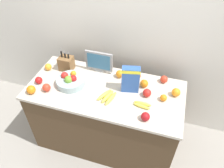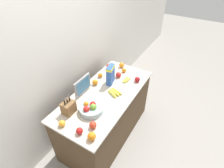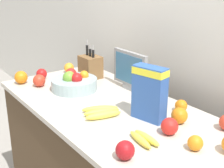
% 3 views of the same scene
% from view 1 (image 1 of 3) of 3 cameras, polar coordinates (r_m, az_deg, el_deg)
% --- Properties ---
extents(ground_plane, '(14.00, 14.00, 0.00)m').
position_cam_1_polar(ground_plane, '(2.93, -1.46, -13.98)').
color(ground_plane, gray).
extents(wall_back, '(9.00, 0.06, 2.60)m').
position_cam_1_polar(wall_back, '(2.47, 2.46, 14.93)').
color(wall_back, silver).
rests_on(wall_back, ground_plane).
extents(counter, '(1.61, 0.75, 0.88)m').
position_cam_1_polar(counter, '(2.57, -1.63, -8.50)').
color(counter, '#4C3823').
rests_on(counter, ground_plane).
extents(knife_block, '(0.15, 0.13, 0.28)m').
position_cam_1_polar(knife_block, '(2.51, -11.85, 5.33)').
color(knife_block, brown).
rests_on(knife_block, counter).
extents(small_monitor, '(0.31, 0.03, 0.26)m').
position_cam_1_polar(small_monitor, '(2.39, -3.43, 5.85)').
color(small_monitor, gray).
rests_on(small_monitor, counter).
extents(cereal_box, '(0.19, 0.11, 0.29)m').
position_cam_1_polar(cereal_box, '(2.14, 4.87, 1.45)').
color(cereal_box, '#2D56A8').
rests_on(cereal_box, counter).
extents(fruit_bowl, '(0.30, 0.30, 0.13)m').
position_cam_1_polar(fruit_bowl, '(2.32, -10.79, 0.86)').
color(fruit_bowl, '#99B2B7').
rests_on(fruit_bowl, counter).
extents(banana_bunch_left, '(0.18, 0.09, 0.03)m').
position_cam_1_polar(banana_bunch_left, '(2.09, 7.88, -5.40)').
color(banana_bunch_left, yellow).
rests_on(banana_bunch_left, counter).
extents(banana_bunch_right, '(0.18, 0.23, 0.04)m').
position_cam_1_polar(banana_bunch_right, '(2.15, -1.13, -3.27)').
color(banana_bunch_right, yellow).
rests_on(banana_bunch_right, counter).
extents(apple_leftmost, '(0.08, 0.08, 0.08)m').
position_cam_1_polar(apple_leftmost, '(2.42, -18.59, 0.94)').
color(apple_leftmost, red).
rests_on(apple_leftmost, counter).
extents(apple_by_knife_block, '(0.08, 0.08, 0.08)m').
position_cam_1_polar(apple_by_knife_block, '(2.37, 13.43, 1.22)').
color(apple_by_knife_block, red).
rests_on(apple_by_knife_block, counter).
extents(apple_rear, '(0.08, 0.08, 0.08)m').
position_cam_1_polar(apple_rear, '(2.30, -16.75, -0.89)').
color(apple_rear, red).
rests_on(apple_rear, counter).
extents(apple_near_bananas, '(0.08, 0.08, 0.08)m').
position_cam_1_polar(apple_near_bananas, '(1.97, 8.71, -8.42)').
color(apple_near_bananas, '#A31419').
rests_on(apple_near_bananas, counter).
extents(apple_middle, '(0.08, 0.08, 0.08)m').
position_cam_1_polar(apple_middle, '(2.18, 9.13, -2.31)').
color(apple_middle, red).
rests_on(apple_middle, counter).
extents(orange_back_center, '(0.08, 0.08, 0.08)m').
position_cam_1_polar(orange_back_center, '(2.27, 8.39, 0.10)').
color(orange_back_center, orange).
rests_on(orange_back_center, counter).
extents(orange_by_cereal, '(0.07, 0.07, 0.07)m').
position_cam_1_polar(orange_by_cereal, '(2.17, 13.31, -3.53)').
color(orange_by_cereal, orange).
rests_on(orange_by_cereal, counter).
extents(orange_mid_right, '(0.08, 0.08, 0.08)m').
position_cam_1_polar(orange_mid_right, '(2.37, 2.00, 2.65)').
color(orange_mid_right, orange).
rests_on(orange_mid_right, counter).
extents(orange_front_left, '(0.07, 0.07, 0.07)m').
position_cam_1_polar(orange_front_left, '(2.37, 6.73, 2.18)').
color(orange_front_left, orange).
rests_on(orange_front_left, counter).
extents(orange_front_center, '(0.09, 0.09, 0.09)m').
position_cam_1_polar(orange_front_center, '(2.32, -20.39, -1.41)').
color(orange_front_center, orange).
rests_on(orange_front_center, counter).
extents(orange_near_bowl, '(0.09, 0.09, 0.09)m').
position_cam_1_polar(orange_near_bowl, '(2.24, 16.38, -2.10)').
color(orange_near_bowl, orange).
rests_on(orange_near_bowl, counter).
extents(orange_mid_left, '(0.08, 0.08, 0.08)m').
position_cam_1_polar(orange_mid_left, '(2.58, -16.34, 4.32)').
color(orange_mid_left, orange).
rests_on(orange_mid_left, counter).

